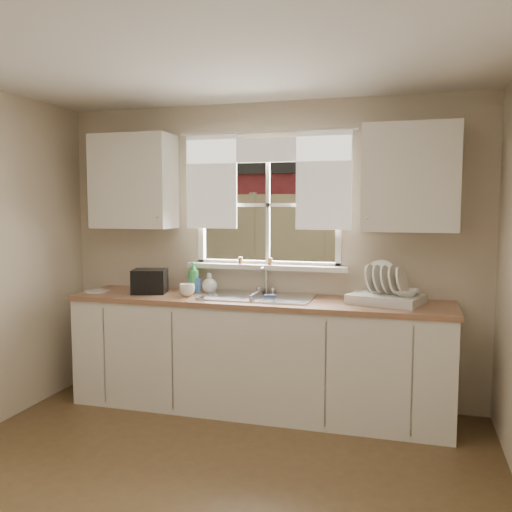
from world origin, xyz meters
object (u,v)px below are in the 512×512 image
(dish_rack, at_px, (386,294))
(cup, at_px, (187,290))
(soap_bottle_a, at_px, (193,277))
(black_appliance, at_px, (150,281))

(dish_rack, height_order, cup, dish_rack)
(soap_bottle_a, relative_size, cup, 2.03)
(soap_bottle_a, xyz_separation_m, cup, (0.03, -0.20, -0.08))
(soap_bottle_a, bearing_deg, cup, -82.42)
(dish_rack, relative_size, soap_bottle_a, 2.33)
(cup, height_order, black_appliance, black_appliance)
(dish_rack, xyz_separation_m, black_appliance, (-1.93, -0.06, 0.03))
(soap_bottle_a, bearing_deg, black_appliance, -157.76)
(soap_bottle_a, xyz_separation_m, black_appliance, (-0.34, -0.14, -0.03))
(cup, bearing_deg, soap_bottle_a, 82.01)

